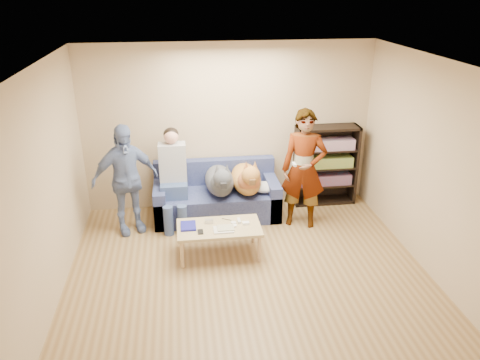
{
  "coord_description": "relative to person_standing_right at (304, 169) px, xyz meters",
  "views": [
    {
      "loc": [
        -0.77,
        -4.49,
        3.39
      ],
      "look_at": [
        0.0,
        1.2,
        0.95
      ],
      "focal_mm": 35.0,
      "sensor_mm": 36.0,
      "label": 1
    }
  ],
  "objects": [
    {
      "name": "ground",
      "position": [
        -0.99,
        -1.62,
        -0.88
      ],
      "size": [
        5.0,
        5.0,
        0.0
      ],
      "primitive_type": "plane",
      "color": "olive",
      "rests_on": "ground"
    },
    {
      "name": "ceiling",
      "position": [
        -0.99,
        -1.62,
        1.72
      ],
      "size": [
        5.0,
        5.0,
        0.0
      ],
      "primitive_type": "plane",
      "rotation": [
        3.14,
        0.0,
        0.0
      ],
      "color": "white",
      "rests_on": "ground"
    },
    {
      "name": "wall_back",
      "position": [
        -0.99,
        0.88,
        0.42
      ],
      "size": [
        4.5,
        0.0,
        4.5
      ],
      "primitive_type": "plane",
      "rotation": [
        1.57,
        0.0,
        0.0
      ],
      "color": "tan",
      "rests_on": "ground"
    },
    {
      "name": "wall_left",
      "position": [
        -3.24,
        -1.62,
        0.42
      ],
      "size": [
        0.0,
        5.0,
        5.0
      ],
      "primitive_type": "plane",
      "rotation": [
        1.57,
        0.0,
        1.57
      ],
      "color": "tan",
      "rests_on": "ground"
    },
    {
      "name": "wall_right",
      "position": [
        1.26,
        -1.62,
        0.42
      ],
      "size": [
        0.0,
        5.0,
        5.0
      ],
      "primitive_type": "plane",
      "rotation": [
        1.57,
        0.0,
        -1.57
      ],
      "color": "tan",
      "rests_on": "ground"
    },
    {
      "name": "blanket",
      "position": [
        -0.51,
        0.31,
        -0.39
      ],
      "size": [
        0.4,
        0.34,
        0.14
      ],
      "primitive_type": "ellipsoid",
      "color": "#B9B9BE",
      "rests_on": "sofa"
    },
    {
      "name": "person_standing_right",
      "position": [
        0.0,
        0.0,
        0.0
      ],
      "size": [
        0.75,
        0.61,
        1.77
      ],
      "primitive_type": "imported",
      "rotation": [
        0.0,
        0.0,
        -0.32
      ],
      "color": "gray",
      "rests_on": "ground"
    },
    {
      "name": "person_standing_left",
      "position": [
        -2.55,
        0.13,
        -0.07
      ],
      "size": [
        1.03,
        0.71,
        1.62
      ],
      "primitive_type": "imported",
      "rotation": [
        0.0,
        0.0,
        0.37
      ],
      "color": "#7B90C5",
      "rests_on": "ground"
    },
    {
      "name": "held_controller",
      "position": [
        -0.2,
        -0.2,
        0.16
      ],
      "size": [
        0.04,
        0.12,
        0.03
      ],
      "primitive_type": "cube",
      "rotation": [
        0.0,
        0.0,
        0.02
      ],
      "color": "white",
      "rests_on": "person_standing_right"
    },
    {
      "name": "notebook_blue",
      "position": [
        -1.71,
        -0.65,
        -0.45
      ],
      "size": [
        0.2,
        0.26,
        0.03
      ],
      "primitive_type": "cube",
      "color": "navy",
      "rests_on": "coffee_table"
    },
    {
      "name": "papers",
      "position": [
        -1.26,
        -0.8,
        -0.46
      ],
      "size": [
        0.26,
        0.2,
        0.02
      ],
      "primitive_type": "cube",
      "color": "beige",
      "rests_on": "coffee_table"
    },
    {
      "name": "magazine",
      "position": [
        -1.23,
        -0.78,
        -0.44
      ],
      "size": [
        0.22,
        0.17,
        0.01
      ],
      "primitive_type": "cube",
      "color": "#B0AB8D",
      "rests_on": "coffee_table"
    },
    {
      "name": "camera_silver",
      "position": [
        -1.43,
        -0.58,
        -0.44
      ],
      "size": [
        0.11,
        0.06,
        0.05
      ],
      "primitive_type": "cube",
      "color": "silver",
      "rests_on": "coffee_table"
    },
    {
      "name": "controller_a",
      "position": [
        -1.03,
        -0.6,
        -0.45
      ],
      "size": [
        0.04,
        0.13,
        0.03
      ],
      "primitive_type": "cube",
      "color": "silver",
      "rests_on": "coffee_table"
    },
    {
      "name": "controller_b",
      "position": [
        -0.95,
        -0.68,
        -0.45
      ],
      "size": [
        0.09,
        0.06,
        0.03
      ],
      "primitive_type": "cube",
      "color": "white",
      "rests_on": "coffee_table"
    },
    {
      "name": "headphone_cup_a",
      "position": [
        -1.11,
        -0.72,
        -0.45
      ],
      "size": [
        0.07,
        0.07,
        0.02
      ],
      "primitive_type": "cylinder",
      "color": "white",
      "rests_on": "coffee_table"
    },
    {
      "name": "headphone_cup_b",
      "position": [
        -1.11,
        -0.64,
        -0.45
      ],
      "size": [
        0.07,
        0.07,
        0.02
      ],
      "primitive_type": "cylinder",
      "color": "white",
      "rests_on": "coffee_table"
    },
    {
      "name": "pen_orange",
      "position": [
        -1.33,
        -0.86,
        -0.46
      ],
      "size": [
        0.13,
        0.06,
        0.01
      ],
      "primitive_type": "cylinder",
      "rotation": [
        0.0,
        1.57,
        0.35
      ],
      "color": "orange",
      "rests_on": "coffee_table"
    },
    {
      "name": "pen_black",
      "position": [
        -1.19,
        -0.52,
        -0.46
      ],
      "size": [
        0.13,
        0.08,
        0.01
      ],
      "primitive_type": "cylinder",
      "rotation": [
        0.0,
        1.57,
        -0.52
      ],
      "color": "black",
      "rests_on": "coffee_table"
    },
    {
      "name": "wallet",
      "position": [
        -1.56,
        -0.82,
        -0.46
      ],
      "size": [
        0.07,
        0.12,
        0.02
      ],
      "primitive_type": "cube",
      "color": "black",
      "rests_on": "coffee_table"
    },
    {
      "name": "sofa",
      "position": [
        -1.24,
        0.48,
        -0.6
      ],
      "size": [
        1.9,
        0.85,
        0.82
      ],
      "color": "#515B93",
      "rests_on": "ground"
    },
    {
      "name": "person_seated",
      "position": [
        -1.88,
        0.35,
        -0.11
      ],
      "size": [
        0.4,
        0.73,
        1.47
      ],
      "color": "#425D91",
      "rests_on": "sofa"
    },
    {
      "name": "dog_gray",
      "position": [
        -1.2,
        0.3,
        -0.24
      ],
      "size": [
        0.43,
        1.26,
        0.63
      ],
      "color": "#54565F",
      "rests_on": "sofa"
    },
    {
      "name": "dog_tan",
      "position": [
        -0.79,
        0.3,
        -0.23
      ],
      "size": [
        0.44,
        1.18,
        0.64
      ],
      "color": "gold",
      "rests_on": "sofa"
    },
    {
      "name": "coffee_table",
      "position": [
        -1.31,
        -0.7,
        -0.51
      ],
      "size": [
        1.1,
        0.6,
        0.42
      ],
      "color": "tan",
      "rests_on": "ground"
    },
    {
      "name": "bookshelf",
      "position": [
        0.56,
        0.71,
        -0.21
      ],
      "size": [
        1.0,
        0.34,
        1.3
      ],
      "color": "black",
      "rests_on": "ground"
    }
  ]
}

